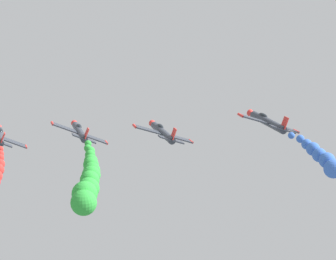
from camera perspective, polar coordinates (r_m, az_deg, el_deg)
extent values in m
cylinder|color=#333842|center=(98.18, -16.54, -0.58)|extent=(1.47, 9.00, 1.47)
cube|color=#333842|center=(97.82, -16.56, -0.70)|extent=(8.34, 1.90, 4.21)
cylinder|color=red|center=(98.50, -14.07, -1.63)|extent=(0.48, 1.40, 0.48)
cube|color=#333842|center=(94.32, -16.46, -1.20)|extent=(3.49, 1.20, 1.84)
cube|color=red|center=(94.00, -16.25, -0.72)|extent=(0.83, 1.10, 1.50)
ellipsoid|color=black|center=(99.80, -16.47, -0.05)|extent=(1.03, 2.20, 0.98)
sphere|color=red|center=(91.19, -16.49, -1.85)|extent=(0.96, 0.96, 0.96)
sphere|color=red|center=(89.00, -16.51, -2.31)|extent=(1.15, 1.15, 1.15)
sphere|color=red|center=(86.79, -16.55, -2.71)|extent=(1.28, 1.28, 1.28)
cylinder|color=#333842|center=(90.67, -8.87, -0.19)|extent=(1.46, 9.00, 1.46)
cone|color=red|center=(95.54, -9.35, 0.60)|extent=(1.39, 1.20, 1.39)
cube|color=#333842|center=(90.31, -8.85, -0.32)|extent=(8.43, 1.90, 4.02)
cylinder|color=red|center=(89.30, -11.54, 0.65)|extent=(0.48, 1.40, 0.48)
cylinder|color=red|center=(91.53, -6.22, -1.26)|extent=(0.48, 1.40, 0.48)
cube|color=#333842|center=(86.86, -8.43, -0.85)|extent=(3.53, 1.20, 1.76)
cube|color=red|center=(86.59, -8.20, -0.32)|extent=(0.80, 1.10, 1.51)
ellipsoid|color=black|center=(92.30, -8.93, 0.38)|extent=(1.02, 2.20, 0.97)
sphere|color=green|center=(84.22, -8.03, -1.37)|extent=(1.03, 1.03, 1.03)
sphere|color=green|center=(82.49, -8.06, -1.82)|extent=(1.10, 1.10, 1.10)
sphere|color=green|center=(80.75, -7.81, -2.11)|extent=(1.33, 1.33, 1.33)
sphere|color=green|center=(78.99, -7.82, -2.51)|extent=(1.44, 1.44, 1.44)
sphere|color=green|center=(77.33, -7.76, -3.10)|extent=(1.84, 1.84, 1.84)
sphere|color=green|center=(75.57, -7.75, -3.48)|extent=(2.05, 2.05, 2.05)
sphere|color=green|center=(73.89, -7.66, -4.05)|extent=(2.18, 2.18, 2.18)
sphere|color=green|center=(72.13, -7.72, -4.50)|extent=(2.37, 2.37, 2.37)
sphere|color=green|center=(70.37, -7.87, -5.02)|extent=(2.42, 2.42, 2.42)
sphere|color=green|center=(68.74, -8.00, -5.83)|extent=(2.69, 2.69, 2.69)
sphere|color=green|center=(66.93, -8.38, -6.37)|extent=(3.03, 3.03, 3.03)
sphere|color=green|center=(65.33, -8.46, -7.22)|extent=(3.01, 3.01, 3.01)
cylinder|color=#333842|center=(83.76, -0.53, -0.26)|extent=(1.41, 9.00, 1.41)
cone|color=red|center=(88.48, -1.51, 0.60)|extent=(1.34, 1.20, 1.34)
cube|color=#333842|center=(83.41, -0.47, -0.39)|extent=(8.72, 1.90, 3.27)
cylinder|color=red|center=(81.87, -3.37, 0.40)|extent=(0.46, 1.40, 0.46)
cylinder|color=red|center=(85.18, 2.31, -1.15)|extent=(0.46, 1.40, 0.46)
cube|color=#333842|center=(80.09, 0.32, -0.97)|extent=(3.64, 1.20, 1.45)
cube|color=red|center=(79.85, 0.56, -0.38)|extent=(0.67, 1.10, 1.55)
ellipsoid|color=black|center=(85.35, -0.78, 0.37)|extent=(0.99, 2.20, 0.93)
cylinder|color=#333842|center=(80.16, 9.99, 0.79)|extent=(1.40, 9.00, 1.40)
cone|color=red|center=(84.56, 8.41, 1.64)|extent=(1.33, 1.20, 1.33)
cube|color=#333842|center=(79.83, 10.10, 0.66)|extent=(8.76, 1.90, 3.17)
cylinder|color=red|center=(77.57, 7.30, 1.48)|extent=(0.46, 1.40, 0.46)
cylinder|color=red|center=(82.29, 12.74, -0.12)|extent=(0.46, 1.40, 0.46)
cube|color=#333842|center=(76.77, 11.38, 0.10)|extent=(3.65, 1.20, 1.41)
cube|color=red|center=(76.60, 11.64, 0.72)|extent=(0.65, 1.10, 1.56)
ellipsoid|color=black|center=(81.66, 9.53, 1.43)|extent=(0.98, 2.20, 0.92)
sphere|color=blue|center=(74.40, 12.28, -0.54)|extent=(0.88, 0.88, 0.88)
sphere|color=blue|center=(73.05, 13.14, -0.87)|extent=(1.03, 1.03, 1.03)
sphere|color=blue|center=(71.57, 13.76, -1.40)|extent=(1.31, 1.31, 1.31)
sphere|color=blue|center=(70.04, 14.35, -1.86)|extent=(1.64, 1.64, 1.64)
sphere|color=blue|center=(68.55, 14.96, -2.45)|extent=(1.68, 1.68, 1.68)
sphere|color=blue|center=(67.11, 15.68, -2.96)|extent=(1.85, 1.85, 1.85)
sphere|color=blue|center=(65.67, 16.27, -3.76)|extent=(2.16, 2.16, 2.16)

